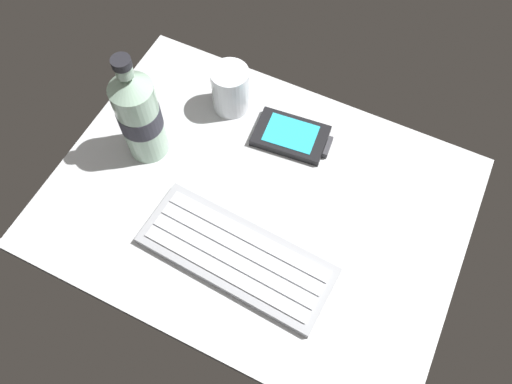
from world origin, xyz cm
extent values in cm
cube|color=#B7BABC|center=(0.00, 0.00, -1.00)|extent=(64.00, 48.00, 2.00)
cube|color=#B7BABC|center=(0.00, -23.40, 0.40)|extent=(64.00, 1.20, 0.80)
cube|color=#93969B|center=(1.58, -9.69, 0.70)|extent=(29.60, 12.70, 1.40)
cube|color=#ADAFB5|center=(1.78, -6.39, 1.55)|extent=(26.75, 3.58, 0.30)
cube|color=#ADAFB5|center=(1.65, -8.59, 1.55)|extent=(26.75, 3.58, 0.30)
cube|color=#ADAFB5|center=(1.52, -10.78, 1.55)|extent=(26.75, 3.58, 0.30)
cube|color=#ADAFB5|center=(1.39, -12.98, 1.55)|extent=(26.75, 3.58, 0.30)
cube|color=black|center=(0.07, 13.24, 0.70)|extent=(12.68, 8.73, 1.40)
cube|color=#2DB7D1|center=(0.07, 13.24, 1.45)|extent=(8.94, 6.71, 0.10)
cube|color=#333338|center=(6.44, 13.86, 0.70)|extent=(1.16, 3.86, 1.12)
cylinder|color=silver|center=(-12.10, 15.10, 4.25)|extent=(6.40, 6.40, 8.50)
cylinder|color=orange|center=(-12.10, 15.10, 3.26)|extent=(5.50, 5.50, 6.12)
cylinder|color=#9EC1A8|center=(-20.41, 1.35, 7.50)|extent=(6.60, 6.60, 15.00)
cone|color=#9EC1A8|center=(-20.41, 1.35, 16.40)|extent=(6.60, 6.60, 2.80)
cylinder|color=#9EC1A8|center=(-20.41, 1.35, 18.70)|extent=(2.51, 2.51, 1.80)
cylinder|color=black|center=(-20.41, 1.35, 20.20)|extent=(2.77, 2.77, 1.20)
cylinder|color=#2D2D38|center=(-20.41, 1.35, 8.25)|extent=(6.73, 6.73, 3.80)
camera|label=1|loc=(15.79, -32.39, 70.64)|focal=35.34mm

